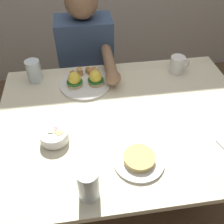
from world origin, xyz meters
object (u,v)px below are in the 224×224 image
Objects in this scene: dining_table at (126,132)px; coffee_mug at (178,64)px; water_glass_far at (89,186)px; water_glass_near at (34,72)px; diner_person at (87,65)px; fruit_bowl at (55,136)px; eggs_benedict_plate at (85,81)px; side_plate at (139,160)px.

coffee_mug is (0.35, 0.32, 0.16)m from dining_table.
dining_table is 8.83× the size of water_glass_far.
dining_table is 0.45m from water_glass_far.
coffee_mug is 0.78m from water_glass_near.
water_glass_far is 0.12× the size of diner_person.
water_glass_near is 0.88× the size of water_glass_far.
coffee_mug is 0.93× the size of water_glass_near.
dining_table is 1.05× the size of diner_person.
dining_table is 9.99× the size of water_glass_near.
fruit_bowl is at bearing -163.35° from dining_table.
coffee_mug is (0.52, 0.05, 0.02)m from eggs_benedict_plate.
water_glass_far is at bearing -65.36° from fruit_bowl.
dining_table is at bearing 61.02° from water_glass_far.
dining_table is at bearing 89.90° from side_plate.
diner_person is (-0.15, 0.86, -0.10)m from side_plate.
eggs_benedict_plate is 0.64m from water_glass_far.
diner_person is (-0.15, 0.60, 0.02)m from dining_table.
water_glass_near is 0.75m from side_plate.
water_glass_far is (0.12, -0.27, 0.03)m from fruit_bowl.
water_glass_far is (0.23, -0.72, 0.00)m from water_glass_near.
fruit_bowl reaches higher than side_plate.
diner_person is at bearing 86.67° from water_glass_far.
dining_table is at bearing 16.65° from fruit_bowl.
eggs_benedict_plate is at bearing -94.45° from diner_person.
fruit_bowl is 0.11× the size of diner_person.
side_plate is (0.32, -0.16, -0.02)m from fruit_bowl.
water_glass_far is at bearing -151.34° from side_plate.
dining_table is 4.44× the size of eggs_benedict_plate.
side_plate is at bearing -72.00° from eggs_benedict_plate.
eggs_benedict_plate is 1.35× the size of side_plate.
side_plate reaches higher than dining_table.
eggs_benedict_plate is 0.24× the size of diner_person.
side_plate is (-0.35, -0.57, -0.04)m from coffee_mug.
water_glass_far is at bearing -93.33° from diner_person.
water_glass_far reaches higher than eggs_benedict_plate.
fruit_bowl is at bearing -104.38° from diner_person.
dining_table is 10.76× the size of coffee_mug.
diner_person is (0.03, 0.33, -0.12)m from eggs_benedict_plate.
dining_table is 0.37m from fruit_bowl.
water_glass_far reaches higher than side_plate.
water_glass_near reaches higher than eggs_benedict_plate.
eggs_benedict_plate is at bearing 87.24° from water_glass_far.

